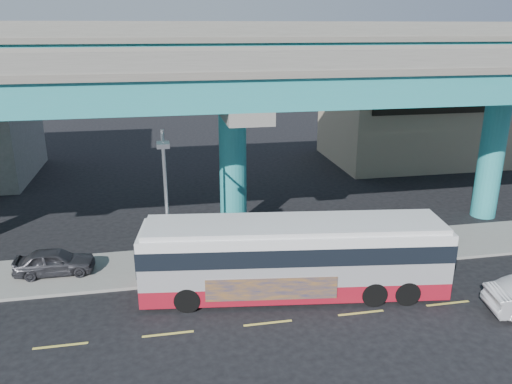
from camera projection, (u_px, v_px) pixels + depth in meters
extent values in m
plane|color=black|center=(266.00, 319.00, 20.50)|extent=(120.00, 120.00, 0.00)
cube|color=gray|center=(244.00, 259.00, 25.60)|extent=(70.00, 4.00, 0.15)
cube|color=#D8C64C|center=(61.00, 346.00, 18.78)|extent=(2.00, 0.12, 0.01)
cube|color=#D8C64C|center=(168.00, 334.00, 19.50)|extent=(2.00, 0.12, 0.01)
cube|color=#D8C64C|center=(268.00, 323.00, 20.22)|extent=(2.00, 0.12, 0.01)
cube|color=#D8C64C|center=(361.00, 313.00, 20.93)|extent=(2.00, 0.12, 0.01)
cube|color=#D8C64C|center=(448.00, 303.00, 21.65)|extent=(2.00, 0.12, 0.01)
cylinder|color=teal|center=(233.00, 173.00, 27.72)|extent=(1.50, 1.50, 7.40)
cube|color=gray|center=(232.00, 101.00, 26.46)|extent=(2.00, 12.00, 0.60)
cube|color=gray|center=(223.00, 77.00, 29.43)|extent=(1.80, 5.00, 1.20)
cylinder|color=teal|center=(491.00, 159.00, 30.59)|extent=(1.50, 1.50, 7.40)
cube|color=gray|center=(501.00, 93.00, 29.33)|extent=(2.00, 12.00, 0.60)
cube|color=gray|center=(468.00, 73.00, 32.31)|extent=(1.80, 5.00, 1.20)
cube|color=teal|center=(243.00, 89.00, 22.88)|extent=(52.00, 5.00, 1.40)
cube|color=gray|center=(242.00, 70.00, 22.61)|extent=(52.00, 5.40, 0.30)
cube|color=gray|center=(252.00, 61.00, 20.11)|extent=(52.00, 0.25, 0.80)
cube|color=gray|center=(234.00, 55.00, 24.77)|extent=(52.00, 0.25, 0.80)
cube|color=teal|center=(223.00, 54.00, 29.02)|extent=(52.00, 5.00, 1.40)
cube|color=gray|center=(222.00, 39.00, 28.75)|extent=(52.00, 5.40, 0.30)
cube|color=gray|center=(228.00, 29.00, 26.25)|extent=(52.00, 0.25, 0.80)
cube|color=gray|center=(217.00, 29.00, 30.91)|extent=(52.00, 0.25, 0.80)
cube|color=tan|center=(411.00, 121.00, 44.06)|extent=(14.00, 10.00, 7.00)
cube|color=black|center=(445.00, 106.00, 38.64)|extent=(12.00, 0.25, 1.20)
cube|color=maroon|center=(293.00, 281.00, 22.35)|extent=(13.53, 4.54, 0.77)
cube|color=#B3B3B8|center=(294.00, 256.00, 21.96)|extent=(13.53, 4.54, 1.66)
cube|color=black|center=(294.00, 245.00, 21.79)|extent=(13.59, 4.60, 0.77)
cube|color=silver|center=(295.00, 232.00, 21.60)|extent=(13.53, 4.54, 0.44)
cube|color=silver|center=(295.00, 225.00, 21.49)|extent=(13.10, 4.24, 0.22)
cube|color=black|center=(442.00, 244.00, 22.21)|extent=(0.40, 2.56, 1.33)
cube|color=black|center=(141.00, 252.00, 21.47)|extent=(0.40, 2.56, 1.33)
cube|color=navy|center=(272.00, 289.00, 20.80)|extent=(5.49, 0.78, 1.00)
cylinder|color=black|center=(187.00, 300.00, 20.90)|extent=(1.14, 0.47, 1.11)
cylinder|color=black|center=(191.00, 271.00, 23.31)|extent=(1.14, 0.47, 1.11)
cylinder|color=black|center=(374.00, 294.00, 21.34)|extent=(1.14, 0.47, 1.11)
cylinder|color=black|center=(359.00, 267.00, 23.75)|extent=(1.14, 0.47, 1.11)
cylinder|color=black|center=(407.00, 293.00, 21.42)|extent=(1.14, 0.47, 1.11)
cylinder|color=black|center=(389.00, 266.00, 23.83)|extent=(1.14, 0.47, 1.11)
imported|color=#313136|center=(55.00, 262.00, 23.79)|extent=(1.50, 3.69, 1.25)
cylinder|color=gray|center=(167.00, 208.00, 22.38)|extent=(0.16, 0.16, 7.11)
cylinder|color=gray|center=(163.00, 139.00, 20.43)|extent=(0.12, 1.92, 0.12)
cube|color=gray|center=(163.00, 145.00, 19.54)|extent=(0.50, 0.70, 0.18)
cylinder|color=gray|center=(381.00, 238.00, 25.25)|extent=(0.06, 0.06, 2.20)
cylinder|color=#B20A0A|center=(383.00, 219.00, 24.89)|extent=(0.66, 0.43, 0.76)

